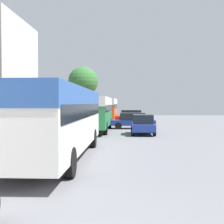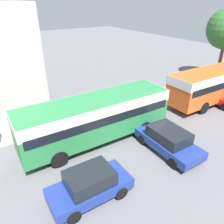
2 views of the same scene
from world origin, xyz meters
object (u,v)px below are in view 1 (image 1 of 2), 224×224
at_px(bus_third_in_line, 106,107).
at_px(bus_following, 94,109).
at_px(bus_lead, 59,113).
at_px(pedestrian_near_curb, 43,124).
at_px(car_distant, 143,124).
at_px(car_crossing, 132,120).
at_px(car_far_curb, 131,116).

bearing_deg(bus_third_in_line, bus_following, -90.87).
distance_m(bus_lead, bus_following, 13.27).
bearing_deg(pedestrian_near_curb, car_distant, 23.80).
bearing_deg(car_crossing, bus_following, -47.54).
bearing_deg(car_distant, car_crossing, -83.08).
bearing_deg(pedestrian_near_curb, car_far_curb, 70.21).
distance_m(car_crossing, car_distant, 5.68).
bearing_deg(car_far_curb, bus_third_in_line, 76.80).
bearing_deg(car_distant, car_far_curb, -87.28).
bearing_deg(car_far_curb, car_distant, -177.28).
relative_size(bus_lead, bus_following, 1.16).
relative_size(bus_third_in_line, car_crossing, 2.58).
xyz_separation_m(car_far_curb, car_distant, (0.68, -14.36, -0.02)).
height_order(bus_lead, bus_third_in_line, bus_lead).
bearing_deg(bus_following, pedestrian_near_curb, -117.43).
bearing_deg(bus_lead, bus_following, 89.23).
xyz_separation_m(bus_following, car_far_curb, (3.34, 11.79, -1.09)).
distance_m(bus_lead, pedestrian_near_curb, 8.16).
bearing_deg(bus_third_in_line, car_distant, -75.75).
distance_m(car_distant, pedestrian_near_curb, 7.60).
distance_m(bus_third_in_line, pedestrian_near_curb, 18.46).
height_order(bus_following, car_far_curb, bus_following).
bearing_deg(bus_third_in_line, pedestrian_near_curb, -99.74).
height_order(car_crossing, pedestrian_near_curb, pedestrian_near_curb).
relative_size(bus_lead, car_distant, 2.97).
xyz_separation_m(car_crossing, car_far_curb, (0.00, 8.73, 0.03)).
relative_size(car_far_curb, pedestrian_near_curb, 2.70).
distance_m(bus_following, car_crossing, 4.67).
bearing_deg(car_distant, bus_third_in_line, -75.75).
height_order(bus_third_in_line, pedestrian_near_curb, bus_third_in_line).
bearing_deg(bus_following, car_crossing, 42.46).
xyz_separation_m(bus_third_in_line, car_crossing, (3.15, -9.47, -1.17)).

